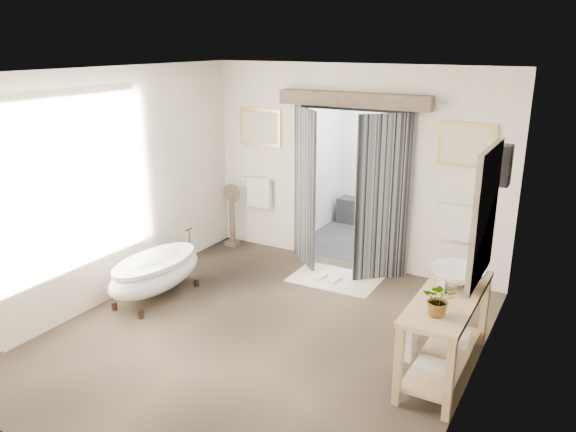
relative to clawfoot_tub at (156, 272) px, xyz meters
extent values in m
plane|color=brown|center=(1.69, -0.15, -0.36)|extent=(5.00, 5.00, 0.00)
cube|color=silver|center=(1.69, -2.65, 1.09)|extent=(4.50, 0.02, 2.90)
cube|color=silver|center=(-0.56, -0.15, 1.09)|extent=(0.02, 5.00, 2.90)
cube|color=silver|center=(3.94, -0.15, 1.09)|extent=(0.02, 5.00, 2.90)
cube|color=silver|center=(0.17, 2.35, 1.09)|extent=(1.45, 0.02, 2.90)
cube|color=silver|center=(3.22, 2.35, 1.09)|extent=(1.45, 0.02, 2.90)
cube|color=silver|center=(1.69, 2.35, 2.24)|extent=(1.60, 0.02, 0.60)
cube|color=white|center=(1.69, -0.15, 2.54)|extent=(4.50, 5.00, 0.02)
cube|color=beige|center=(-0.51, -0.75, 0.99)|extent=(0.02, 2.20, 2.70)
cube|color=gray|center=(3.92, 0.12, 1.34)|extent=(0.05, 0.95, 1.25)
cube|color=silver|center=(3.89, 0.12, 1.34)|extent=(0.01, 0.80, 1.10)
cube|color=black|center=(3.82, 1.40, 1.54)|extent=(0.20, 0.20, 0.45)
sphere|color=#FFCC8C|center=(3.82, 1.40, 1.54)|extent=(0.10, 0.10, 0.10)
cube|color=black|center=(1.69, 3.35, -0.35)|extent=(2.20, 2.00, 0.01)
cube|color=white|center=(1.69, 3.35, 2.14)|extent=(2.20, 2.00, 0.02)
cube|color=white|center=(1.69, 4.35, 0.89)|extent=(2.20, 0.02, 2.50)
cube|color=white|center=(0.59, 3.35, 0.89)|extent=(0.02, 2.00, 2.50)
cube|color=white|center=(2.79, 3.35, 0.89)|extent=(0.02, 2.00, 2.50)
cube|color=black|center=(1.69, 4.17, -0.13)|extent=(2.00, 0.35, 0.45)
cylinder|color=silver|center=(1.29, 4.32, 1.24)|extent=(0.40, 0.03, 0.40)
cylinder|color=silver|center=(2.09, 4.32, 1.24)|extent=(0.40, 0.03, 0.40)
cube|color=black|center=(0.89, 2.35, 0.79)|extent=(0.07, 0.10, 2.30)
cube|color=black|center=(2.49, 2.35, 0.79)|extent=(0.07, 0.10, 2.30)
cube|color=black|center=(1.69, 2.35, 1.94)|extent=(1.67, 0.10, 0.07)
cube|color=black|center=(1.09, 2.00, 0.79)|extent=(0.62, 0.57, 2.30)
cube|color=black|center=(2.29, 2.00, 0.79)|extent=(0.62, 0.57, 2.30)
cube|color=#6E5F50|center=(1.69, 2.25, 2.06)|extent=(2.20, 0.20, 0.20)
cube|color=tan|center=(0.14, 2.33, 1.56)|extent=(0.72, 0.03, 0.57)
cube|color=beige|center=(0.14, 2.32, 1.56)|extent=(0.62, 0.01, 0.47)
cube|color=tan|center=(3.24, 2.33, 1.56)|extent=(0.72, 0.03, 0.57)
cube|color=beige|center=(3.24, 2.32, 1.56)|extent=(0.62, 0.01, 0.47)
cylinder|color=silver|center=(0.14, 2.29, 0.76)|extent=(0.60, 0.02, 0.02)
cube|color=silver|center=(0.14, 2.27, 0.54)|extent=(0.42, 0.08, 0.48)
cylinder|color=silver|center=(3.24, 2.29, 0.76)|extent=(0.60, 0.02, 0.02)
cube|color=silver|center=(3.24, 2.27, 0.54)|extent=(0.42, 0.08, 0.48)
cylinder|color=#3A281C|center=(-0.22, -0.53, -0.31)|extent=(0.07, 0.07, 0.11)
cylinder|color=#3A281C|center=(0.22, -0.53, -0.31)|extent=(0.07, 0.07, 0.11)
cylinder|color=#3A281C|center=(-0.22, 0.53, -0.31)|extent=(0.07, 0.07, 0.11)
cylinder|color=#3A281C|center=(0.22, 0.53, -0.31)|extent=(0.07, 0.07, 0.11)
ellipsoid|color=white|center=(0.00, 0.00, -0.01)|extent=(0.67, 1.51, 0.48)
cylinder|color=#3A281C|center=(0.00, 0.69, 0.28)|extent=(0.03, 0.03, 0.20)
cube|color=tan|center=(3.44, -0.62, 0.07)|extent=(0.07, 0.07, 0.85)
cube|color=tan|center=(3.90, -0.62, 0.07)|extent=(0.07, 0.07, 0.85)
cube|color=tan|center=(3.44, 0.86, 0.07)|extent=(0.07, 0.07, 0.85)
cube|color=tan|center=(3.90, 0.86, 0.07)|extent=(0.07, 0.07, 0.85)
cube|color=tan|center=(3.67, 0.12, 0.47)|extent=(0.55, 1.60, 0.05)
cube|color=tan|center=(3.67, 0.12, -0.20)|extent=(0.45, 1.50, 0.03)
cylinder|color=silver|center=(3.40, 0.12, 0.24)|extent=(0.02, 1.40, 0.02)
cube|color=silver|center=(3.40, -0.03, 0.04)|extent=(0.06, 0.34, 0.42)
cube|color=silver|center=(3.67, -0.23, -0.13)|extent=(0.35, 0.25, 0.10)
cube|color=silver|center=(3.67, 0.47, -0.13)|extent=(0.35, 0.25, 0.10)
cube|color=#6E5F50|center=(-0.27, 2.10, -0.32)|extent=(0.20, 0.20, 0.07)
cylinder|color=#6E5F50|center=(-0.27, 2.10, 0.09)|extent=(0.08, 0.08, 0.76)
cylinder|color=silver|center=(-0.27, 2.12, 0.52)|extent=(0.27, 0.02, 0.27)
cylinder|color=#6E5F50|center=(-0.27, 2.10, 0.52)|extent=(0.30, 0.01, 0.30)
cube|color=beige|center=(1.77, 1.66, -0.35)|extent=(1.21, 0.82, 0.01)
cube|color=beige|center=(1.60, 1.56, -0.32)|extent=(0.12, 0.25, 0.05)
cube|color=beige|center=(1.82, 1.56, -0.32)|extent=(0.12, 0.25, 0.05)
imported|color=white|center=(3.68, 0.37, 0.58)|extent=(0.72, 0.72, 0.19)
imported|color=gray|center=(3.69, -0.36, 0.65)|extent=(0.33, 0.30, 0.32)
imported|color=gray|center=(3.58, 0.22, 0.58)|extent=(0.09, 0.09, 0.17)
imported|color=gray|center=(3.67, 0.69, 0.58)|extent=(0.17, 0.17, 0.19)
camera|label=1|loc=(4.74, -4.94, 2.84)|focal=35.00mm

